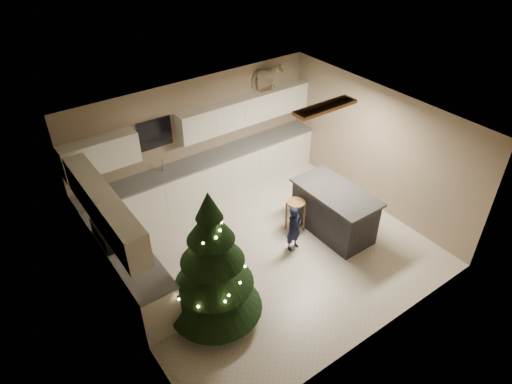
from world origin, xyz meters
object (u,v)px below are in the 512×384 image
Objects in this scene: christmas_tree at (213,271)px; island at (334,211)px; bar_stool at (296,209)px; toddler at (294,229)px; rocking_horse at (267,77)px.

island is at bearing 9.13° from christmas_tree.
toddler reaches higher than bar_stool.
bar_stool is 0.73× the size of toddler.
christmas_tree reaches higher than toddler.
bar_stool is at bearing 142.78° from island.
island is 3.20m from rocking_horse.
rocking_horse is (0.30, 2.61, 1.82)m from island.
christmas_tree is 3.35× the size of rocking_horse.
christmas_tree reaches higher than bar_stool.
christmas_tree is at bearing 152.00° from rocking_horse.
toddler is (-0.96, 0.05, -0.01)m from island.
rocking_horse is (0.90, 2.16, 1.79)m from bar_stool.
bar_stool is 0.28× the size of christmas_tree.
rocking_horse is at bearing 83.37° from island.
toddler is 3.40m from rocking_horse.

